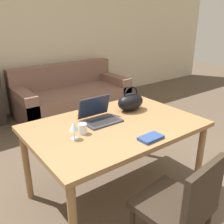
# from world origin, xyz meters

# --- Properties ---
(wall_back) EXTENTS (10.00, 0.06, 2.70)m
(wall_back) POSITION_xyz_m (0.00, 3.36, 1.35)
(wall_back) COLOR beige
(wall_back) RESTS_ON ground_plane
(dining_table) EXTENTS (1.48, 1.00, 0.74)m
(dining_table) POSITION_xyz_m (0.02, 0.55, 0.67)
(dining_table) COLOR olive
(dining_table) RESTS_ON ground_plane
(chair) EXTENTS (0.49, 0.49, 0.84)m
(chair) POSITION_xyz_m (-0.07, -0.27, 0.48)
(chair) COLOR #2D2319
(chair) RESTS_ON ground_plane
(couch) EXTENTS (1.95, 0.93, 0.82)m
(couch) POSITION_xyz_m (0.76, 2.79, 0.28)
(couch) COLOR #7F5B4C
(couch) RESTS_ON ground_plane
(laptop) EXTENTS (0.33, 0.27, 0.21)m
(laptop) POSITION_xyz_m (-0.05, 0.70, 0.80)
(laptop) COLOR #38383D
(laptop) RESTS_ON dining_table
(drinking_glass) EXTENTS (0.07, 0.07, 0.09)m
(drinking_glass) POSITION_xyz_m (-0.31, 0.56, 0.79)
(drinking_glass) COLOR silver
(drinking_glass) RESTS_ON dining_table
(wine_glass) EXTENTS (0.07, 0.07, 0.15)m
(wine_glass) POSITION_xyz_m (-0.41, 0.51, 0.85)
(wine_glass) COLOR silver
(wine_glass) RESTS_ON dining_table
(handbag) EXTENTS (0.29, 0.18, 0.25)m
(handbag) POSITION_xyz_m (0.35, 0.73, 0.83)
(handbag) COLOR black
(handbag) RESTS_ON dining_table
(book) EXTENTS (0.19, 0.12, 0.02)m
(book) POSITION_xyz_m (0.06, 0.16, 0.75)
(book) COLOR navy
(book) RESTS_ON dining_table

